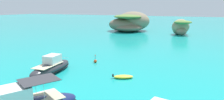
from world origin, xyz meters
TOP-DOWN VIEW (x-y plane):
  - ground_plane at (0.00, 0.00)m, footprint 400.00×400.00m
  - islet_large at (-13.20, 62.94)m, footprint 18.55×20.58m
  - islet_small at (6.55, 59.96)m, footprint 8.00×8.86m
  - motorboat_charcoal at (-5.14, 7.64)m, footprint 3.23×8.80m
  - dinghy_tender at (5.28, 9.67)m, footprint 2.82×2.15m
  - channel_buoy at (-1.96, 15.05)m, footprint 0.56×0.56m

SIDE VIEW (x-z plane):
  - ground_plane at x=0.00m, z-range 0.00..0.00m
  - dinghy_tender at x=5.28m, z-range -0.07..0.51m
  - channel_buoy at x=-1.96m, z-range -0.40..1.08m
  - motorboat_charcoal at x=-5.14m, z-range -0.42..2.12m
  - islet_small at x=6.55m, z-range 0.03..5.24m
  - islet_large at x=-13.20m, z-range -0.66..6.89m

